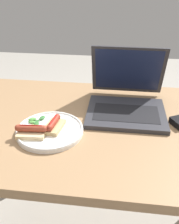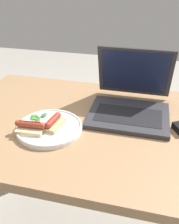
{
  "view_description": "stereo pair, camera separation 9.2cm",
  "coord_description": "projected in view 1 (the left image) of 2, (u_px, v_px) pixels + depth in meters",
  "views": [
    {
      "loc": [
        0.01,
        -0.81,
        1.25
      ],
      "look_at": [
        -0.09,
        -0.02,
        0.78
      ],
      "focal_mm": 40.0,
      "sensor_mm": 36.0,
      "label": 1
    },
    {
      "loc": [
        0.1,
        -0.79,
        1.25
      ],
      "look_at": [
        -0.09,
        -0.02,
        0.78
      ],
      "focal_mm": 40.0,
      "sensor_mm": 36.0,
      "label": 2
    }
  ],
  "objects": [
    {
      "name": "salad_pile",
      "position": [
        36.0,
        121.0,
        0.95
      ],
      "size": [
        0.06,
        0.08,
        0.01
      ],
      "color": "#387A33",
      "rests_on": "plate"
    },
    {
      "name": "sausage_toast_middle",
      "position": [
        31.0,
        131.0,
        0.87
      ],
      "size": [
        0.11,
        0.08,
        0.04
      ],
      "rotation": [
        0.0,
        0.0,
        3.21
      ],
      "color": "#D6B784",
      "rests_on": "plate"
    },
    {
      "name": "laptop",
      "position": [
        126.0,
        100.0,
        1.03
      ],
      "size": [
        0.31,
        0.32,
        0.24
      ],
      "color": "#2D2D33",
      "rests_on": "desk"
    },
    {
      "name": "sausage_toast_left",
      "position": [
        54.0,
        125.0,
        0.9
      ],
      "size": [
        0.07,
        0.1,
        0.04
      ],
      "rotation": [
        0.0,
        0.0,
        4.57
      ],
      "color": "tan",
      "rests_on": "plate"
    },
    {
      "name": "desk",
      "position": [
        112.0,
        142.0,
        1.01
      ],
      "size": [
        1.3,
        0.73,
        0.72
      ],
      "color": "#93704C",
      "rests_on": "ground_plane"
    },
    {
      "name": "plate",
      "position": [
        50.0,
        130.0,
        0.9
      ],
      "size": [
        0.24,
        0.24,
        0.02
      ],
      "color": "white",
      "rests_on": "desk"
    }
  ]
}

